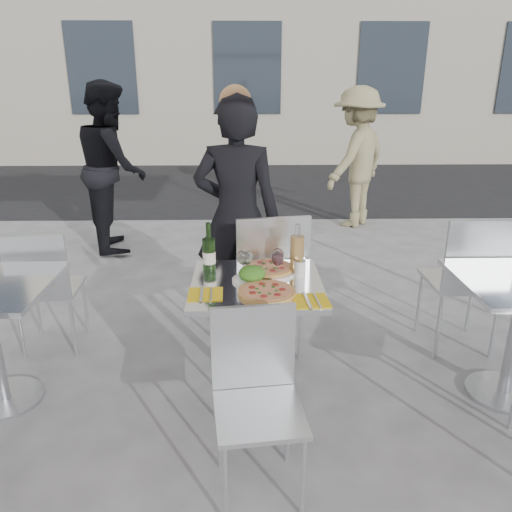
{
  "coord_description": "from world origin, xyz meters",
  "views": [
    {
      "loc": [
        -0.06,
        -2.54,
        1.81
      ],
      "look_at": [
        0.0,
        0.15,
        0.85
      ],
      "focal_mm": 35.0,
      "sensor_mm": 36.0,
      "label": 1
    }
  ],
  "objects_px": {
    "pedestrian_a": "(112,167)",
    "pizza_far": "(269,269)",
    "salad_plate": "(252,275)",
    "carafe": "(297,253)",
    "side_chair_lfar": "(44,282)",
    "chair_near": "(256,386)",
    "side_chair_rfar": "(468,274)",
    "sugar_shaker": "(300,267)",
    "napkin_right": "(311,301)",
    "pizza_near": "(267,292)",
    "pedestrian_b": "(356,158)",
    "wineglass_white_a": "(247,258)",
    "wineglass_white_b": "(243,258)",
    "wine_bottle": "(209,253)",
    "napkin_left": "(205,294)",
    "main_table": "(257,317)",
    "wineglass_red_a": "(278,259)",
    "wineglass_red_b": "(278,256)",
    "woman_diner": "(237,217)",
    "chair_far": "(269,274)"
  },
  "relations": [
    {
      "from": "pedestrian_a",
      "to": "napkin_right",
      "type": "bearing_deg",
      "value": -166.61
    },
    {
      "from": "carafe",
      "to": "wineglass_white_b",
      "type": "bearing_deg",
      "value": -169.72
    },
    {
      "from": "side_chair_lfar",
      "to": "sugar_shaker",
      "type": "distance_m",
      "value": 1.75
    },
    {
      "from": "main_table",
      "to": "napkin_right",
      "type": "relative_size",
      "value": 3.74
    },
    {
      "from": "pedestrian_b",
      "to": "pizza_near",
      "type": "xyz_separation_m",
      "value": [
        -1.29,
        -3.89,
        -0.11
      ]
    },
    {
      "from": "pedestrian_a",
      "to": "napkin_left",
      "type": "bearing_deg",
      "value": -174.03
    },
    {
      "from": "chair_near",
      "to": "side_chair_rfar",
      "type": "bearing_deg",
      "value": 31.56
    },
    {
      "from": "pizza_far",
      "to": "sugar_shaker",
      "type": "height_order",
      "value": "sugar_shaker"
    },
    {
      "from": "pedestrian_b",
      "to": "wineglass_white_b",
      "type": "relative_size",
      "value": 11.0
    },
    {
      "from": "chair_near",
      "to": "wineglass_white_a",
      "type": "height_order",
      "value": "wineglass_white_a"
    },
    {
      "from": "side_chair_lfar",
      "to": "pedestrian_a",
      "type": "relative_size",
      "value": 0.49
    },
    {
      "from": "side_chair_lfar",
      "to": "salad_plate",
      "type": "relative_size",
      "value": 4.01
    },
    {
      "from": "wineglass_red_b",
      "to": "napkin_right",
      "type": "height_order",
      "value": "wineglass_red_b"
    },
    {
      "from": "pedestrian_a",
      "to": "pizza_far",
      "type": "xyz_separation_m",
      "value": [
        1.58,
        -2.74,
        -0.14
      ]
    },
    {
      "from": "side_chair_lfar",
      "to": "pedestrian_a",
      "type": "height_order",
      "value": "pedestrian_a"
    },
    {
      "from": "carafe",
      "to": "napkin_right",
      "type": "bearing_deg",
      "value": -84.88
    },
    {
      "from": "pedestrian_a",
      "to": "pizza_far",
      "type": "distance_m",
      "value": 3.16
    },
    {
      "from": "side_chair_lfar",
      "to": "wineglass_white_b",
      "type": "relative_size",
      "value": 5.6
    },
    {
      "from": "side_chair_lfar",
      "to": "salad_plate",
      "type": "height_order",
      "value": "side_chair_lfar"
    },
    {
      "from": "wine_bottle",
      "to": "sugar_shaker",
      "type": "xyz_separation_m",
      "value": [
        0.52,
        -0.07,
        -0.06
      ]
    },
    {
      "from": "woman_diner",
      "to": "pizza_near",
      "type": "distance_m",
      "value": 1.14
    },
    {
      "from": "chair_far",
      "to": "pizza_far",
      "type": "relative_size",
      "value": 3.17
    },
    {
      "from": "pedestrian_b",
      "to": "wineglass_white_a",
      "type": "xyz_separation_m",
      "value": [
        -1.39,
        -3.65,
        -0.01
      ]
    },
    {
      "from": "salad_plate",
      "to": "wineglass_red_a",
      "type": "bearing_deg",
      "value": 17.42
    },
    {
      "from": "side_chair_lfar",
      "to": "pizza_far",
      "type": "height_order",
      "value": "side_chair_lfar"
    },
    {
      "from": "chair_near",
      "to": "carafe",
      "type": "distance_m",
      "value": 0.88
    },
    {
      "from": "side_chair_rfar",
      "to": "napkin_right",
      "type": "relative_size",
      "value": 4.91
    },
    {
      "from": "sugar_shaker",
      "to": "wineglass_red_a",
      "type": "relative_size",
      "value": 0.68
    },
    {
      "from": "wine_bottle",
      "to": "wineglass_red_b",
      "type": "bearing_deg",
      "value": -6.26
    },
    {
      "from": "chair_near",
      "to": "carafe",
      "type": "height_order",
      "value": "carafe"
    },
    {
      "from": "woman_diner",
      "to": "pizza_near",
      "type": "xyz_separation_m",
      "value": [
        0.17,
        -1.12,
        -0.1
      ]
    },
    {
      "from": "wineglass_white_a",
      "to": "napkin_left",
      "type": "distance_m",
      "value": 0.35
    },
    {
      "from": "chair_far",
      "to": "wineglass_red_a",
      "type": "height_order",
      "value": "chair_far"
    },
    {
      "from": "chair_far",
      "to": "napkin_left",
      "type": "distance_m",
      "value": 0.77
    },
    {
      "from": "side_chair_rfar",
      "to": "napkin_right",
      "type": "height_order",
      "value": "side_chair_rfar"
    },
    {
      "from": "wineglass_white_b",
      "to": "salad_plate",
      "type": "bearing_deg",
      "value": -52.91
    },
    {
      "from": "pizza_far",
      "to": "wineglass_white_b",
      "type": "relative_size",
      "value": 2.04
    },
    {
      "from": "side_chair_rfar",
      "to": "sugar_shaker",
      "type": "height_order",
      "value": "side_chair_rfar"
    },
    {
      "from": "pizza_near",
      "to": "carafe",
      "type": "distance_m",
      "value": 0.37
    },
    {
      "from": "main_table",
      "to": "sugar_shaker",
      "type": "xyz_separation_m",
      "value": [
        0.25,
        0.09,
        0.26
      ]
    },
    {
      "from": "salad_plate",
      "to": "carafe",
      "type": "bearing_deg",
      "value": 24.93
    },
    {
      "from": "salad_plate",
      "to": "side_chair_lfar",
      "type": "bearing_deg",
      "value": 158.22
    },
    {
      "from": "pedestrian_a",
      "to": "napkin_right",
      "type": "xyz_separation_m",
      "value": [
        1.77,
        -3.15,
        -0.15
      ]
    },
    {
      "from": "pedestrian_a",
      "to": "wineglass_red_a",
      "type": "bearing_deg",
      "value": -166.2
    },
    {
      "from": "side_chair_lfar",
      "to": "wineglass_red_b",
      "type": "bearing_deg",
      "value": 159.95
    },
    {
      "from": "main_table",
      "to": "wineglass_white_a",
      "type": "xyz_separation_m",
      "value": [
        -0.05,
        0.08,
        0.32
      ]
    },
    {
      "from": "woman_diner",
      "to": "wineglass_red_a",
      "type": "height_order",
      "value": "woman_diner"
    },
    {
      "from": "carafe",
      "to": "napkin_right",
      "type": "xyz_separation_m",
      "value": [
        0.04,
        -0.39,
        -0.11
      ]
    },
    {
      "from": "chair_near",
      "to": "wine_bottle",
      "type": "bearing_deg",
      "value": 101.1
    },
    {
      "from": "wine_bottle",
      "to": "napkin_left",
      "type": "xyz_separation_m",
      "value": [
        -0.0,
        -0.32,
        -0.11
      ]
    }
  ]
}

